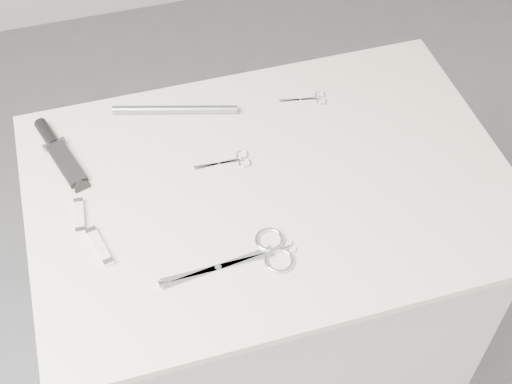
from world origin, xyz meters
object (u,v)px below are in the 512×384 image
object	(u,v)px
large_shears	(254,256)
pocket_knife_a	(100,246)
embroidery_scissors_b	(311,99)
pocket_knife_b	(80,216)
plinth	(268,302)
tiny_scissors	(281,249)
sheathed_knife	(58,150)
metal_rail	(175,110)
embroidery_scissors_a	(233,161)

from	to	relation	value
large_shears	pocket_knife_a	distance (m)	0.30
embroidery_scissors_b	pocket_knife_b	xyz separation A→B (m)	(-0.55, -0.20, 0.00)
large_shears	plinth	bearing A→B (deg)	59.47
tiny_scissors	large_shears	bearing A→B (deg)	174.10
sheathed_knife	pocket_knife_b	distance (m)	0.19
sheathed_knife	pocket_knife_a	xyz separation A→B (m)	(0.05, -0.28, -0.00)
sheathed_knife	metal_rail	distance (m)	0.27
embroidery_scissors_b	pocket_knife_a	distance (m)	0.60
embroidery_scissors_a	pocket_knife_b	world-z (taller)	pocket_knife_b
embroidery_scissors_a	metal_rail	size ratio (longest dim) A/B	0.43
pocket_knife_a	pocket_knife_b	size ratio (longest dim) A/B	1.15
embroidery_scissors_b	pocket_knife_b	world-z (taller)	pocket_knife_b
embroidery_scissors_a	pocket_knife_a	distance (m)	0.34
large_shears	pocket_knife_b	distance (m)	0.36
embroidery_scissors_b	pocket_knife_b	distance (m)	0.59
plinth	metal_rail	xyz separation A→B (m)	(-0.15, 0.26, 0.48)
large_shears	sheathed_knife	world-z (taller)	sheathed_knife
embroidery_scissors_a	sheathed_knife	bearing A→B (deg)	161.39
sheathed_knife	metal_rail	size ratio (longest dim) A/B	0.75
plinth	pocket_knife_b	size ratio (longest dim) A/B	10.41
pocket_knife_a	pocket_knife_b	bearing A→B (deg)	4.23
plinth	embroidery_scissors_b	distance (m)	0.54
embroidery_scissors_a	tiny_scissors	bearing A→B (deg)	-81.48
embroidery_scissors_a	pocket_knife_a	world-z (taller)	pocket_knife_a
pocket_knife_b	metal_rail	xyz separation A→B (m)	(0.25, 0.24, 0.00)
sheathed_knife	pocket_knife_a	bearing A→B (deg)	173.19
pocket_knife_a	metal_rail	bearing A→B (deg)	-47.25
plinth	pocket_knife_a	distance (m)	0.60
plinth	tiny_scissors	world-z (taller)	tiny_scissors
embroidery_scissors_a	tiny_scissors	world-z (taller)	same
tiny_scissors	pocket_knife_b	bearing A→B (deg)	144.29
tiny_scissors	pocket_knife_b	size ratio (longest dim) A/B	0.93
pocket_knife_b	metal_rail	distance (m)	0.35
large_shears	embroidery_scissors_a	size ratio (longest dim) A/B	2.12
embroidery_scissors_b	pocket_knife_a	size ratio (longest dim) A/B	1.10
pocket_knife_b	embroidery_scissors_a	bearing A→B (deg)	-75.00
embroidery_scissors_b	metal_rail	size ratio (longest dim) A/B	0.39
embroidery_scissors_b	sheathed_knife	size ratio (longest dim) A/B	0.51
sheathed_knife	pocket_knife_a	world-z (taller)	sheathed_knife
pocket_knife_b	metal_rail	world-z (taller)	metal_rail
tiny_scissors	sheathed_knife	distance (m)	0.54
plinth	metal_rail	world-z (taller)	metal_rail
pocket_knife_a	metal_rail	distance (m)	0.39
embroidery_scissors_a	pocket_knife_a	xyz separation A→B (m)	(-0.30, -0.15, 0.00)
embroidery_scissors_a	plinth	bearing A→B (deg)	-50.58
plinth	pocket_knife_a	world-z (taller)	pocket_knife_a
tiny_scissors	plinth	bearing A→B (deg)	71.26
sheathed_knife	pocket_knife_b	size ratio (longest dim) A/B	2.45
plinth	pocket_knife_a	bearing A→B (deg)	-169.40
tiny_scissors	metal_rail	distance (m)	0.44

